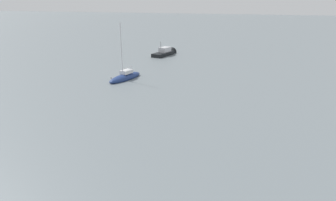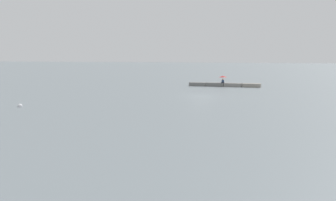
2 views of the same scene
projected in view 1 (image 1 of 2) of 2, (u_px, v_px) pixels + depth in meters
name	position (u px, v px, depth m)	size (l,w,h in m)	color
sailboat_navy_near	(125.00, 77.00, 45.89)	(7.30, 3.56, 9.07)	navy
motorboat_black_near	(166.00, 53.00, 66.08)	(7.63, 3.81, 4.10)	black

